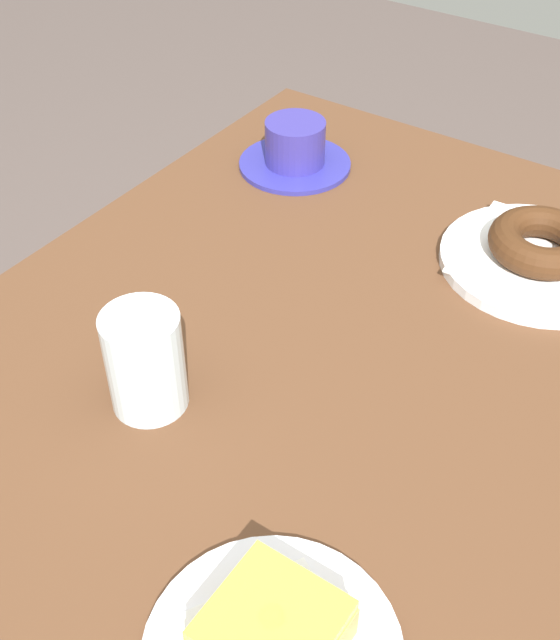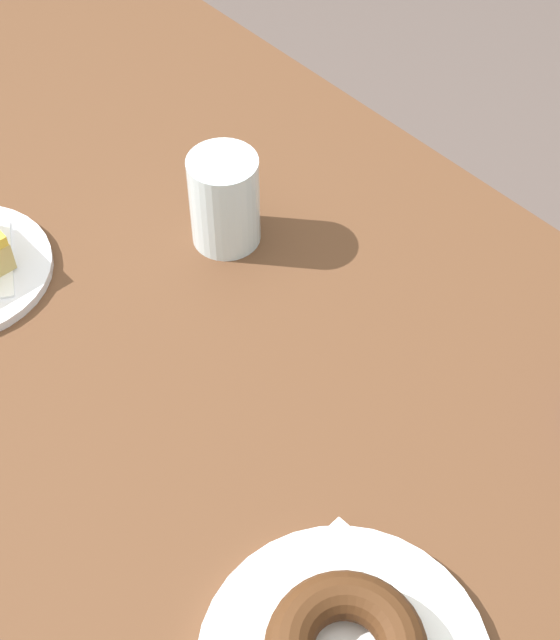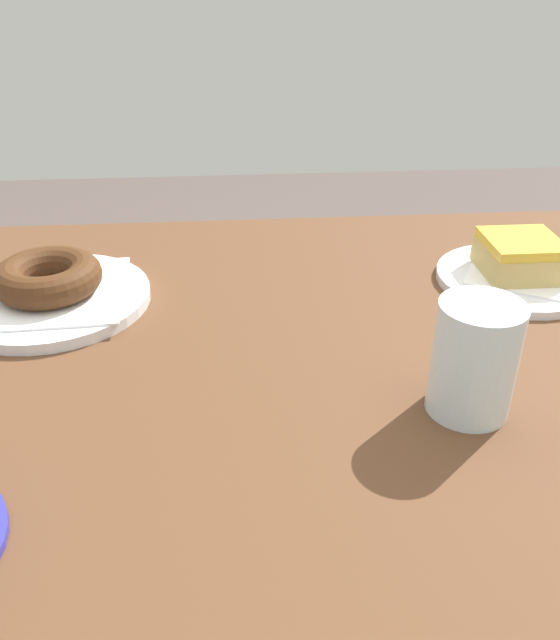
# 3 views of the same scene
# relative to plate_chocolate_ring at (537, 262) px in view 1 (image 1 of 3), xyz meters

# --- Properties ---
(table) EXTENTS (1.25, 0.76, 0.75)m
(table) POSITION_rel_plate_chocolate_ring_xyz_m (0.39, -0.13, -0.10)
(table) COLOR #563520
(table) RESTS_ON ground_plane
(plate_chocolate_ring) EXTENTS (0.23, 0.23, 0.01)m
(plate_chocolate_ring) POSITION_rel_plate_chocolate_ring_xyz_m (0.00, 0.00, 0.00)
(plate_chocolate_ring) COLOR white
(plate_chocolate_ring) RESTS_ON table
(napkin_chocolate_ring) EXTENTS (0.18, 0.18, 0.00)m
(napkin_chocolate_ring) POSITION_rel_plate_chocolate_ring_xyz_m (0.00, 0.00, 0.01)
(napkin_chocolate_ring) COLOR white
(napkin_chocolate_ring) RESTS_ON plate_chocolate_ring
(donut_chocolate_ring) EXTENTS (0.12, 0.12, 0.04)m
(donut_chocolate_ring) POSITION_rel_plate_chocolate_ring_xyz_m (0.00, 0.00, 0.03)
(donut_chocolate_ring) COLOR #432512
(donut_chocolate_ring) RESTS_ON napkin_chocolate_ring
(donut_glazed_square) EXTENTS (0.09, 0.09, 0.05)m
(donut_glazed_square) POSITION_rel_plate_chocolate_ring_xyz_m (0.56, 0.01, 0.03)
(donut_glazed_square) COLOR tan
(donut_glazed_square) RESTS_ON napkin_glazed_square
(water_glass) EXTENTS (0.07, 0.07, 0.11)m
(water_glass) POSITION_rel_plate_chocolate_ring_xyz_m (0.42, -0.23, 0.05)
(water_glass) COLOR silver
(water_glass) RESTS_ON table
(coffee_cup) EXTENTS (0.15, 0.15, 0.07)m
(coffee_cup) POSITION_rel_plate_chocolate_ring_xyz_m (-0.03, -0.36, 0.02)
(coffee_cup) COLOR #2F2E93
(coffee_cup) RESTS_ON table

